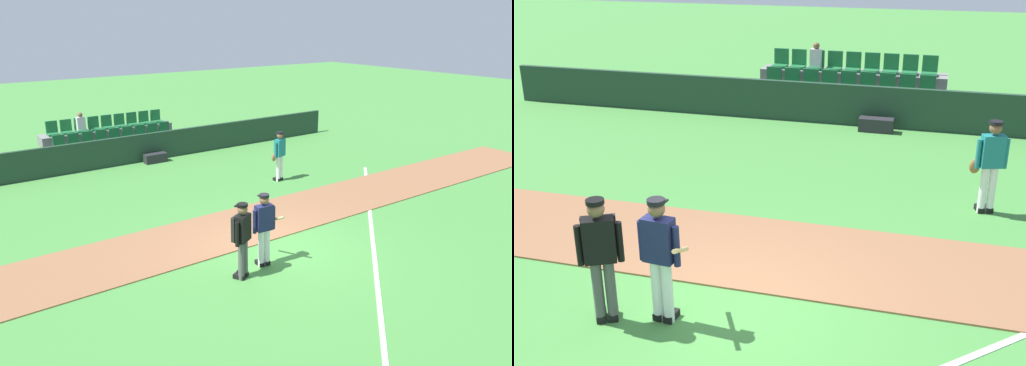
% 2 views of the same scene
% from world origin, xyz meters
% --- Properties ---
extents(ground_plane, '(80.00, 80.00, 0.00)m').
position_xyz_m(ground_plane, '(0.00, 0.00, 0.00)').
color(ground_plane, '#42843A').
extents(infield_dirt_path, '(28.00, 2.48, 0.03)m').
position_xyz_m(infield_dirt_path, '(0.00, 1.73, 0.01)').
color(infield_dirt_path, brown).
rests_on(infield_dirt_path, ground).
extents(dugout_fence, '(20.00, 0.16, 1.10)m').
position_xyz_m(dugout_fence, '(0.00, 9.54, 0.55)').
color(dugout_fence, '#1E3828').
rests_on(dugout_fence, ground).
extents(stadium_bleachers, '(5.55, 2.10, 1.90)m').
position_xyz_m(stadium_bleachers, '(-0.01, 10.99, 0.49)').
color(stadium_bleachers, slate).
rests_on(stadium_bleachers, ground).
extents(batter_navy_jersey, '(0.67, 0.79, 1.76)m').
position_xyz_m(batter_navy_jersey, '(-0.64, -0.49, 0.97)').
color(batter_navy_jersey, white).
rests_on(batter_navy_jersey, ground).
extents(umpire_home_plate, '(0.54, 0.44, 1.76)m').
position_xyz_m(umpire_home_plate, '(-1.38, -0.68, 1.00)').
color(umpire_home_plate, '#4C4C4C').
rests_on(umpire_home_plate, ground).
extents(runner_teal_jersey, '(0.67, 0.39, 1.76)m').
position_xyz_m(runner_teal_jersey, '(3.59, 4.39, 0.96)').
color(runner_teal_jersey, white).
rests_on(runner_teal_jersey, ground).
extents(equipment_bag, '(0.90, 0.36, 0.36)m').
position_xyz_m(equipment_bag, '(1.02, 9.09, 0.18)').
color(equipment_bag, '#232328').
rests_on(equipment_bag, ground).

